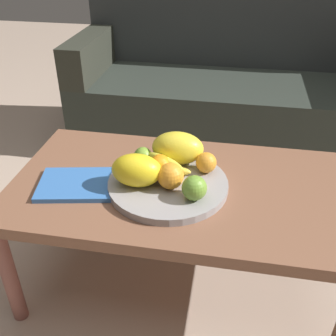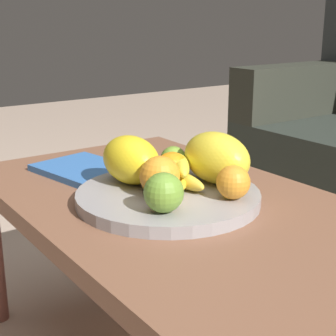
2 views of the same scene
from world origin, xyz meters
name	(u,v)px [view 2 (image 2 of 2)]	position (x,y,z in m)	size (l,w,h in m)	color
coffee_table	(188,227)	(0.00, 0.00, 0.39)	(1.12, 0.61, 0.44)	brown
fruit_bowl	(168,197)	(-0.04, -0.03, 0.45)	(0.39, 0.39, 0.03)	#979294
melon_large_front	(131,160)	(-0.13, -0.06, 0.52)	(0.16, 0.10, 0.10)	yellow
melon_smaller_beside	(216,158)	(-0.03, 0.10, 0.52)	(0.18, 0.11, 0.11)	yellow
orange_front	(233,182)	(0.07, 0.05, 0.50)	(0.07, 0.07, 0.07)	orange
orange_left	(172,168)	(-0.07, 0.01, 0.50)	(0.07, 0.07, 0.07)	orange
orange_right	(160,176)	(-0.03, -0.06, 0.51)	(0.08, 0.08, 0.08)	orange
apple_front	(164,192)	(0.05, -0.10, 0.50)	(0.08, 0.08, 0.08)	olive
apple_left	(173,159)	(-0.14, 0.06, 0.50)	(0.06, 0.06, 0.06)	olive
banana_bunch	(179,174)	(-0.05, 0.02, 0.49)	(0.17, 0.11, 0.06)	yellow
magazine	(87,170)	(-0.33, -0.07, 0.45)	(0.25, 0.18, 0.02)	#366BB6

